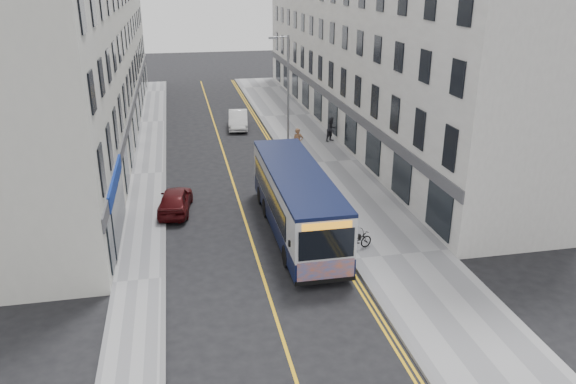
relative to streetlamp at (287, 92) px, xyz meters
name	(u,v)px	position (x,y,z in m)	size (l,w,h in m)	color
ground	(257,257)	(-4.17, -14.00, -4.38)	(140.00, 140.00, 0.00)	black
pavement_east	(324,163)	(2.08, -2.00, -4.32)	(4.50, 64.00, 0.12)	#969698
pavement_west	(148,174)	(-9.17, -2.00, -4.32)	(2.00, 64.00, 0.12)	#969698
kerb_east	(291,165)	(-0.17, -2.00, -4.32)	(0.18, 64.00, 0.13)	slate
kerb_west	(165,173)	(-8.17, -2.00, -4.32)	(0.18, 64.00, 0.13)	slate
road_centre_line	(229,170)	(-4.17, -2.00, -4.38)	(0.12, 64.00, 0.01)	gold
road_dbl_yellow_inner	(284,166)	(-0.62, -2.00, -4.38)	(0.10, 64.00, 0.01)	gold
road_dbl_yellow_outer	(287,166)	(-0.42, -2.00, -4.38)	(0.10, 64.00, 0.01)	gold
terrace_east	(362,44)	(7.33, 7.00, 2.12)	(6.00, 46.00, 13.00)	silver
terrace_west	(86,51)	(-13.17, 7.00, 2.12)	(6.00, 46.00, 13.00)	beige
streetlamp	(287,92)	(0.00, 0.00, 0.00)	(1.32, 0.18, 8.00)	gray
city_bus	(297,199)	(-1.93, -11.89, -2.67)	(2.52, 10.78, 3.13)	black
bicycle	(356,241)	(0.23, -14.44, -3.83)	(0.58, 1.66, 0.87)	black
pedestrian_near	(298,143)	(0.63, -0.56, -3.29)	(0.71, 0.46, 1.94)	brown
pedestrian_far	(331,129)	(3.83, 2.61, -3.37)	(0.86, 0.67, 1.78)	black
car_white	(238,120)	(-2.37, 8.11, -3.69)	(1.47, 4.22, 1.39)	white
car_maroon	(175,200)	(-7.57, -8.19, -3.72)	(1.56, 3.88, 1.32)	#440B0D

